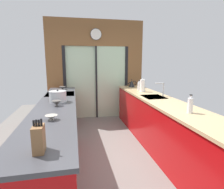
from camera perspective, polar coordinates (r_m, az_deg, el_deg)
name	(u,v)px	position (r m, az deg, el deg)	size (l,w,h in m)	color
ground_plane	(108,144)	(3.73, -1.17, -15.25)	(5.04, 7.60, 0.02)	slate
back_wall_unit	(96,64)	(5.14, -4.96, 9.50)	(2.64, 0.12, 2.70)	brown
left_counter_run	(57,135)	(3.07, -16.80, -11.84)	(0.62, 3.80, 0.92)	#AD0C0F
right_counter_run	(159,123)	(3.56, 14.46, -8.65)	(0.62, 3.80, 0.92)	#AD0C0F
sink_faucet	(162,87)	(3.69, 15.28, 2.19)	(0.19, 0.02, 0.27)	#B7BABC
oven_range	(61,115)	(4.13, -15.46, -6.13)	(0.60, 0.60, 0.92)	#B7BABC
mixing_bowl_near	(51,117)	(2.29, -18.35, -6.76)	(0.15, 0.15, 0.06)	gray
mixing_bowl_mid	(57,103)	(2.95, -16.89, -2.58)	(0.14, 0.14, 0.09)	#514C47
mixing_bowl_far	(63,88)	(4.57, -15.11, 1.98)	(0.16, 0.16, 0.08)	#514C47
knife_block	(39,139)	(1.53, -21.84, -12.64)	(0.08, 0.14, 0.26)	brown
stock_pot	(58,96)	(3.22, -16.49, -0.60)	(0.29, 0.29, 0.21)	#B7BABC
kettle	(132,83)	(4.93, 6.14, 3.45)	(0.24, 0.16, 0.21)	black
soap_bottle_near	(190,105)	(2.65, 23.17, -3.06)	(0.07, 0.07, 0.25)	silver
soap_bottle_far	(139,86)	(4.39, 8.39, 2.62)	(0.07, 0.07, 0.23)	silver
paper_towel_roll	(142,86)	(4.18, 9.46, 2.72)	(0.13, 0.13, 0.30)	#B7BABC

